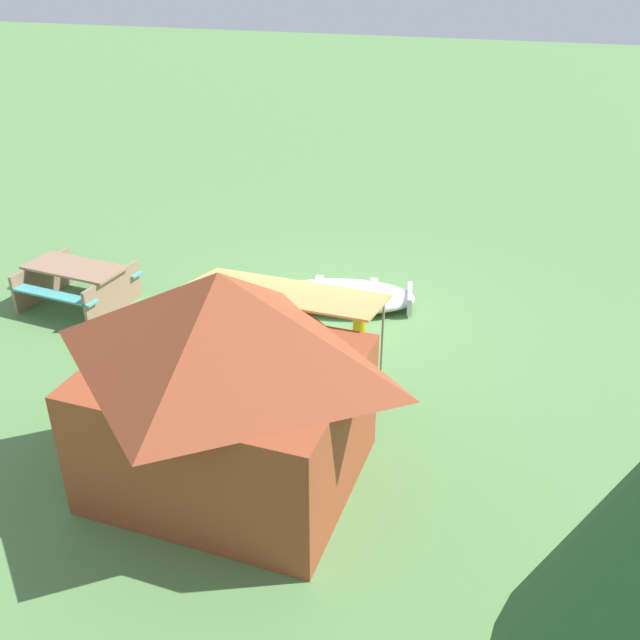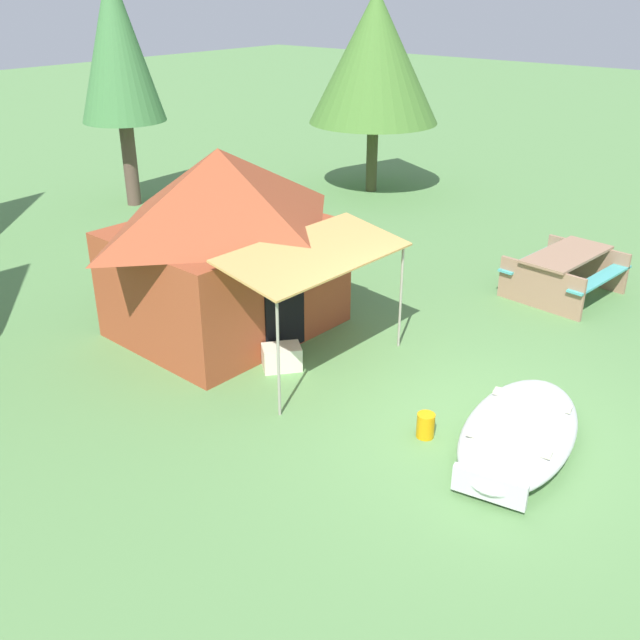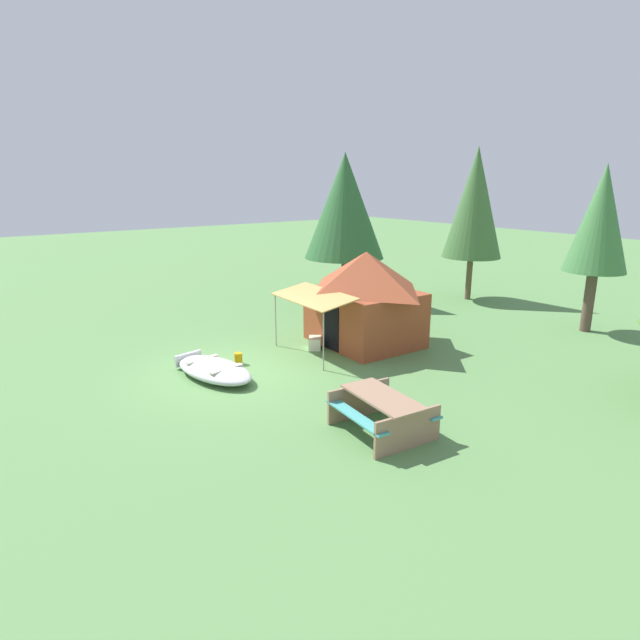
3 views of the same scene
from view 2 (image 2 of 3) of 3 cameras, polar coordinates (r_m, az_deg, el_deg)
name	(u,v)px [view 2 (image 2 of 3)]	position (r m, az deg, el deg)	size (l,w,h in m)	color
ground_plane	(467,426)	(8.89, 11.57, -8.24)	(80.00, 80.00, 0.00)	#58864A
beached_rowboat	(519,432)	(8.56, 15.47, -8.52)	(2.68, 1.65, 0.39)	silver
canvas_cabin_tent	(223,239)	(10.63, -7.65, 6.35)	(3.26, 3.85, 2.74)	#984226
picnic_table	(565,268)	(12.74, 18.82, 3.89)	(1.89, 1.66, 0.75)	#997459
cooler_box	(282,357)	(9.87, -3.05, -2.97)	(0.52, 0.35, 0.33)	beige
fuel_can	(426,425)	(8.55, 8.35, -8.25)	(0.21, 0.21, 0.30)	orange
pine_tree_back_right	(117,46)	(17.32, -15.78, 20.15)	(1.87, 1.87, 5.23)	brown
pine_tree_side	(375,57)	(18.04, 4.37, 20.02)	(3.12, 3.12, 4.71)	#434529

